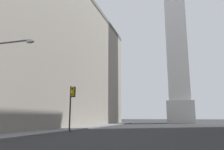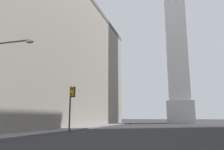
{
  "view_description": "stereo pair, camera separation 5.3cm",
  "coord_description": "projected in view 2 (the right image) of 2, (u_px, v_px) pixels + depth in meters",
  "views": [
    {
      "loc": [
        -1.06,
        -1.88,
        1.69
      ],
      "look_at": [
        -15.62,
        47.88,
        11.74
      ],
      "focal_mm": 35.0,
      "sensor_mm": 36.0,
      "label": 1
    },
    {
      "loc": [
        -1.01,
        -1.87,
        1.69
      ],
      "look_at": [
        -15.62,
        47.88,
        11.74
      ],
      "focal_mm": 35.0,
      "sensor_mm": 36.0,
      "label": 2
    }
  ],
  "objects": [
    {
      "name": "street_lamp",
      "position": [
        0.0,
        77.0,
        15.79
      ],
      "size": [
        3.35,
        0.36,
        7.28
      ],
      "color": "#4C4C51",
      "rests_on": "ground_plane"
    },
    {
      "name": "obelisk",
      "position": [
        175.0,
        19.0,
        68.33
      ],
      "size": [
        7.49,
        7.49,
        67.05
      ],
      "color": "silver",
      "rests_on": "ground_plane"
    },
    {
      "name": "building_left",
      "position": [
        32.0,
        56.0,
        42.15
      ],
      "size": [
        21.06,
        59.89,
        26.51
      ],
      "color": "gray",
      "rests_on": "ground_plane"
    },
    {
      "name": "traffic_light_mid_left",
      "position": [
        71.0,
        101.0,
        27.09
      ],
      "size": [
        0.79,
        0.51,
        5.52
      ],
      "color": "black",
      "rests_on": "ground_plane"
    },
    {
      "name": "sidewalk_left",
      "position": [
        54.0,
        130.0,
        27.63
      ],
      "size": [
        5.0,
        77.82,
        0.15
      ],
      "primitive_type": "cube",
      "color": "slate",
      "rests_on": "ground_plane"
    }
  ]
}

